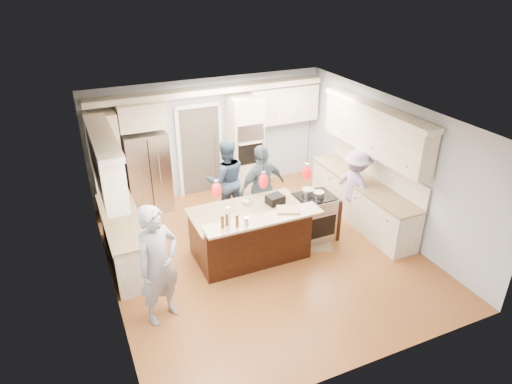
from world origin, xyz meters
The scene contains 23 objects.
ground_plane centered at (0.00, 0.00, 0.00)m, with size 6.00×6.00×0.00m, color #99532A.
room_shell centered at (0.00, 0.00, 1.82)m, with size 5.54×6.04×2.72m.
refrigerator centered at (-1.55, 2.64, 0.90)m, with size 0.90×0.70×1.80m, color #B7B7BC.
oven_column centered at (0.75, 2.67, 1.15)m, with size 0.72×0.69×2.30m.
back_upper_cabinets centered at (-0.75, 2.76, 1.67)m, with size 5.30×0.61×2.54m.
right_counter_run centered at (2.44, 0.30, 1.06)m, with size 0.64×3.10×2.51m.
left_cabinets centered at (-2.44, 0.80, 1.06)m, with size 0.64×2.30×2.51m.
kitchen_island centered at (-0.25, 0.07, 0.49)m, with size 2.10×1.46×1.12m.
island_range centered at (1.16, 0.15, 0.46)m, with size 0.82×0.71×0.92m.
pendant_lights centered at (-0.25, -0.51, 1.80)m, with size 1.75×0.15×1.03m.
person_bar_end centered at (-2.14, -0.92, 0.97)m, with size 0.71×0.47×1.95m, color gray.
person_far_left centered at (-0.13, 1.60, 0.88)m, with size 0.85×0.67×1.76m, color #2F455D.
person_far_right centered at (0.39, 0.92, 0.90)m, with size 1.06×0.44×1.81m, color #485C66.
person_range_side centered at (2.25, 0.34, 0.81)m, with size 1.04×0.60×1.61m, color #A38BBB.
floor_rug centered at (1.13, -0.01, 0.01)m, with size 0.57×0.83×0.01m, color #987653.
water_bottle centered at (-0.87, -0.49, 1.28)m, with size 0.08×0.08×0.33m, color silver.
beer_bottle_a centered at (-0.99, -0.54, 1.23)m, with size 0.06×0.06×0.23m, color #492E0D.
beer_bottle_b centered at (-0.76, -0.60, 1.23)m, with size 0.06×0.06×0.22m, color #492E0D.
beer_bottle_c centered at (-0.89, -0.50, 1.23)m, with size 0.05×0.05×0.21m, color #492E0D.
drink_can centered at (-0.60, -0.62, 1.19)m, with size 0.07×0.07×0.14m, color #B7B7BC.
cutting_board centered at (0.25, -0.47, 1.14)m, with size 0.40×0.28×0.03m, color tan.
pot_large centered at (1.04, 0.22, 0.99)m, with size 0.24×0.24×0.14m, color #B7B7BC.
pot_small centered at (1.19, 0.09, 0.98)m, with size 0.22×0.22×0.11m, color #B7B7BC.
Camera 1 is at (-3.05, -6.52, 4.97)m, focal length 32.00 mm.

